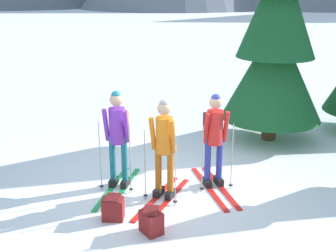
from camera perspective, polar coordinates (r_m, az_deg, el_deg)
The scene contains 7 objects.
ground_plane at distance 7.52m, azimuth -1.56°, elevation -8.71°, with size 400.00×400.00×0.00m, color white.
skier_in_purple at distance 7.35m, azimuth -6.76°, elevation -1.07°, with size 0.61×1.77×1.76m.
skier_in_orange at distance 6.92m, azimuth -0.54°, elevation -2.67°, with size 0.81×1.73×1.72m.
skier_in_red at distance 7.40m, azimuth 6.22°, elevation -1.30°, with size 0.90×1.75×1.69m.
pine_tree_near at distance 9.73m, azimuth 14.37°, elevation 12.23°, with size 2.25×2.25×5.44m.
backpack_on_snow_front at distance 6.27m, azimuth -2.26°, elevation -12.67°, with size 0.39×0.40×0.38m.
backpack_on_snow_beside at distance 6.65m, azimuth -7.39°, elevation -10.88°, with size 0.33×0.28×0.38m.
Camera 1 is at (0.90, -6.65, 3.40)m, focal length 45.37 mm.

